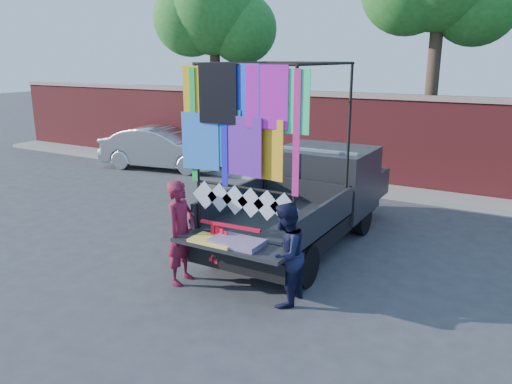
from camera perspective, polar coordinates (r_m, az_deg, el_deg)
The scene contains 9 objects.
ground at distance 8.73m, azimuth 0.37°, elevation -9.23°, with size 90.00×90.00×0.00m, color #38383A.
brick_wall at distance 14.63m, azimuth 14.17°, elevation 5.74°, with size 30.00×0.45×2.61m.
curb at distance 14.23m, azimuth 13.05°, elevation 0.34°, with size 30.00×1.20×0.12m, color gray.
tree_left at distance 18.35m, azimuth -4.92°, elevation 19.84°, with size 4.20×3.30×7.05m.
pickup_truck at distance 10.22m, azimuth 6.64°, elevation -0.33°, with size 2.23×5.61×3.53m.
sedan at distance 16.86m, azimuth -10.54°, elevation 4.95°, with size 1.46×4.17×1.38m, color #ADB0B4.
woman at distance 8.19m, azimuth -8.57°, elevation -4.59°, with size 0.63×0.41×1.73m, color maroon.
man at distance 7.42m, azimuth 3.29°, elevation -7.17°, with size 0.77×0.60×1.58m, color black.
streamer_bundle at distance 7.79m, azimuth -3.72°, elevation -5.24°, with size 1.06×0.10×0.72m.
Camera 1 is at (3.94, -6.91, 3.61)m, focal length 35.00 mm.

